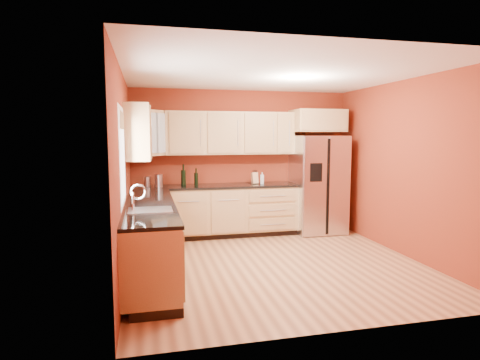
# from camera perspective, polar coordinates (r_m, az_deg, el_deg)

# --- Properties ---
(floor) EXTENTS (4.00, 4.00, 0.00)m
(floor) POSITION_cam_1_polar(r_m,az_deg,el_deg) (5.74, 5.03, -11.77)
(floor) COLOR brown
(floor) RESTS_ON ground
(ceiling) EXTENTS (4.00, 4.00, 0.00)m
(ceiling) POSITION_cam_1_polar(r_m,az_deg,el_deg) (5.52, 5.30, 14.83)
(ceiling) COLOR white
(ceiling) RESTS_ON wall_back
(wall_back) EXTENTS (4.00, 0.04, 2.60)m
(wall_back) POSITION_cam_1_polar(r_m,az_deg,el_deg) (7.40, 0.29, 2.60)
(wall_back) COLOR maroon
(wall_back) RESTS_ON floor
(wall_front) EXTENTS (4.00, 0.04, 2.60)m
(wall_front) POSITION_cam_1_polar(r_m,az_deg,el_deg) (3.65, 15.08, -1.46)
(wall_front) COLOR maroon
(wall_front) RESTS_ON floor
(wall_left) EXTENTS (0.04, 4.00, 2.60)m
(wall_left) POSITION_cam_1_polar(r_m,az_deg,el_deg) (5.21, -16.20, 0.78)
(wall_left) COLOR maroon
(wall_left) RESTS_ON floor
(wall_right) EXTENTS (0.04, 4.00, 2.60)m
(wall_right) POSITION_cam_1_polar(r_m,az_deg,el_deg) (6.40, 22.44, 1.53)
(wall_right) COLOR maroon
(wall_right) RESTS_ON floor
(base_cabinets_back) EXTENTS (2.90, 0.60, 0.88)m
(base_cabinets_back) POSITION_cam_1_polar(r_m,az_deg,el_deg) (7.11, -3.48, -4.56)
(base_cabinets_back) COLOR tan
(base_cabinets_back) RESTS_ON floor
(base_cabinets_left) EXTENTS (0.60, 2.80, 0.88)m
(base_cabinets_left) POSITION_cam_1_polar(r_m,az_deg,el_deg) (5.35, -12.68, -8.34)
(base_cabinets_left) COLOR tan
(base_cabinets_left) RESTS_ON floor
(countertop_back) EXTENTS (2.90, 0.62, 0.04)m
(countertop_back) POSITION_cam_1_polar(r_m,az_deg,el_deg) (7.03, -3.49, -0.89)
(countertop_back) COLOR black
(countertop_back) RESTS_ON base_cabinets_back
(countertop_left) EXTENTS (0.62, 2.80, 0.04)m
(countertop_left) POSITION_cam_1_polar(r_m,az_deg,el_deg) (5.26, -12.69, -3.48)
(countertop_left) COLOR black
(countertop_left) RESTS_ON base_cabinets_left
(upper_cabinets_back) EXTENTS (2.30, 0.33, 0.75)m
(upper_cabinets_back) POSITION_cam_1_polar(r_m,az_deg,el_deg) (7.17, -1.36, 6.67)
(upper_cabinets_back) COLOR tan
(upper_cabinets_back) RESTS_ON wall_back
(upper_cabinets_left) EXTENTS (0.33, 1.35, 0.75)m
(upper_cabinets_left) POSITION_cam_1_polar(r_m,az_deg,el_deg) (5.91, -14.39, 6.56)
(upper_cabinets_left) COLOR tan
(upper_cabinets_left) RESTS_ON wall_left
(corner_upper_cabinet) EXTENTS (0.67, 0.67, 0.75)m
(corner_upper_cabinet) POSITION_cam_1_polar(r_m,az_deg,el_deg) (6.85, -12.85, 6.54)
(corner_upper_cabinet) COLOR tan
(corner_upper_cabinet) RESTS_ON wall_back
(over_fridge_cabinet) EXTENTS (0.92, 0.60, 0.40)m
(over_fridge_cabinet) POSITION_cam_1_polar(r_m,az_deg,el_deg) (7.54, 10.97, 8.25)
(over_fridge_cabinet) COLOR tan
(over_fridge_cabinet) RESTS_ON wall_back
(refrigerator) EXTENTS (0.90, 0.75, 1.78)m
(refrigerator) POSITION_cam_1_polar(r_m,az_deg,el_deg) (7.52, 11.02, -0.60)
(refrigerator) COLOR #B8B8BD
(refrigerator) RESTS_ON floor
(window) EXTENTS (0.03, 0.90, 1.00)m
(window) POSITION_cam_1_polar(r_m,az_deg,el_deg) (4.69, -16.37, 3.25)
(window) COLOR white
(window) RESTS_ON wall_left
(sink_faucet) EXTENTS (0.50, 0.42, 0.30)m
(sink_faucet) POSITION_cam_1_polar(r_m,az_deg,el_deg) (4.74, -12.68, -2.46)
(sink_faucet) COLOR white
(sink_faucet) RESTS_ON countertop_left
(canister_left) EXTENTS (0.15, 0.15, 0.21)m
(canister_left) POSITION_cam_1_polar(r_m,az_deg,el_deg) (6.87, -11.46, -0.11)
(canister_left) COLOR #B8B8BD
(canister_left) RESTS_ON countertop_back
(canister_right) EXTENTS (0.14, 0.14, 0.17)m
(canister_right) POSITION_cam_1_polar(r_m,az_deg,el_deg) (6.93, -13.05, -0.26)
(canister_right) COLOR #B8B8BD
(canister_right) RESTS_ON countertop_back
(wine_bottle_a) EXTENTS (0.09, 0.09, 0.37)m
(wine_bottle_a) POSITION_cam_1_polar(r_m,az_deg,el_deg) (6.97, -8.05, 0.71)
(wine_bottle_a) COLOR black
(wine_bottle_a) RESTS_ON countertop_back
(wine_bottle_b) EXTENTS (0.08, 0.08, 0.30)m
(wine_bottle_b) POSITION_cam_1_polar(r_m,az_deg,el_deg) (6.97, -6.25, 0.44)
(wine_bottle_b) COLOR black
(wine_bottle_b) RESTS_ON countertop_back
(knife_block) EXTENTS (0.11, 0.10, 0.20)m
(knife_block) POSITION_cam_1_polar(r_m,az_deg,el_deg) (7.22, 2.11, 0.27)
(knife_block) COLOR tan
(knife_block) RESTS_ON countertop_back
(soap_dispenser) EXTENTS (0.08, 0.08, 0.21)m
(soap_dispenser) POSITION_cam_1_polar(r_m,az_deg,el_deg) (7.20, 3.16, 0.27)
(soap_dispenser) COLOR silver
(soap_dispenser) RESTS_ON countertop_back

